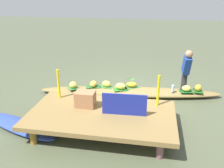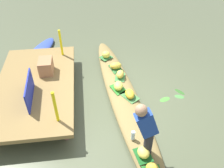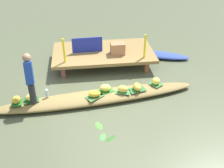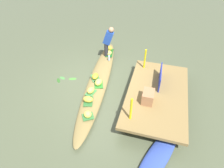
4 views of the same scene
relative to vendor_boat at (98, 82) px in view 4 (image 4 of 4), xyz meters
The scene contains 27 objects.
canal_water 0.11m from the vendor_boat, ahead, with size 40.00×40.00×0.00m, color #4D543B.
dock_platform 2.11m from the vendor_boat, 79.22° to the left, with size 3.20×1.80×0.45m.
vendor_boat is the anchor object (origin of this frame).
moored_boat 3.23m from the vendor_boat, 45.70° to the left, with size 2.17×0.52×0.16m, color #2E459D.
leaf_mat_0 1.10m from the vendor_boat, ahead, with size 0.44×0.27×0.01m, color #2C642E.
banana_bunch_0 1.11m from the vendor_boat, ahead, with size 0.31×0.21×0.18m, color gold.
leaf_mat_1 0.29m from the vendor_boat, 22.27° to the left, with size 0.41×0.28×0.01m, color #2A7628.
banana_bunch_1 0.34m from the vendor_boat, 22.27° to the left, with size 0.29×0.22×0.19m, color #E9E254.
leaf_mat_2 1.99m from the vendor_boat, behind, with size 0.32×0.25×0.01m, color #1F5F1F.
banana_bunch_2 2.00m from the vendor_boat, behind, with size 0.23×0.19×0.20m, color gold.
leaf_mat_3 0.71m from the vendor_boat, ahead, with size 0.38×0.24×0.01m, color #3A7A3D.
banana_bunch_3 0.73m from the vendor_boat, ahead, with size 0.27×0.19×0.19m, color #F7CE50.
leaf_mat_4 0.17m from the vendor_boat, 113.02° to the right, with size 0.44×0.27×0.01m, color #3E713A.
banana_bunch_4 0.23m from the vendor_boat, 113.02° to the right, with size 0.32×0.21×0.16m, color gold.
leaf_mat_5 1.65m from the vendor_boat, behind, with size 0.36×0.28×0.01m, color #17561F.
banana_bunch_5 1.66m from the vendor_boat, behind, with size 0.25×0.21×0.17m, color #E8D555.
leaf_mat_6 1.68m from the vendor_boat, ahead, with size 0.31×0.27×0.01m, color #346F37.
banana_bunch_6 1.69m from the vendor_boat, ahead, with size 0.22×0.21×0.19m, color #F5E152.
vendor_person 1.77m from the vendor_boat, behind, with size 0.23×0.45×1.24m.
water_bottle 1.27m from the vendor_boat, behind, with size 0.08×0.08×0.21m, color silver.
market_banner 2.14m from the vendor_boat, 93.02° to the left, with size 0.95×0.03×0.48m, color navy.
railing_post_west 1.81m from the vendor_boat, 119.05° to the left, with size 0.06×0.06×0.74m, color yellow.
railing_post_east 2.27m from the vendor_boat, 42.44° to the left, with size 0.06×0.06×0.74m, color yellow.
produce_crate 2.05m from the vendor_boat, 65.56° to the left, with size 0.44×0.32×0.36m, color #A16E48.
drifting_plant_0 1.02m from the vendor_boat, 91.58° to the right, with size 0.29×0.14×0.01m, color #468934.
drifting_plant_1 1.40m from the vendor_boat, 88.95° to the right, with size 0.24×0.14×0.01m, color #437D3C.
drifting_plant_2 1.48m from the vendor_boat, 82.34° to the right, with size 0.28×0.11×0.01m, color #2C5B21.
Camera 4 is at (4.99, 1.91, 4.60)m, focal length 31.71 mm.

